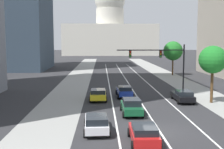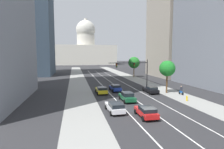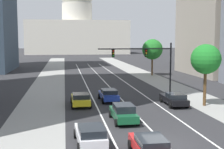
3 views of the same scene
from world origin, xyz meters
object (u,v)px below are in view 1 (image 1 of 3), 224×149
(car_blue, at_px, (124,91))
(street_tree_far_right, at_px, (173,51))
(car_green, at_px, (131,106))
(car_red, at_px, (144,133))
(street_tree_near_right, at_px, (213,60))
(car_yellow, at_px, (98,94))
(capitol_building, at_px, (110,31))
(car_white, at_px, (96,123))
(traffic_signal_mast, at_px, (162,59))
(car_black, at_px, (183,96))

(car_blue, bearing_deg, street_tree_far_right, -28.53)
(car_blue, relative_size, car_green, 0.95)
(car_red, height_order, street_tree_near_right, street_tree_near_right)
(car_yellow, bearing_deg, capitol_building, -2.73)
(car_white, height_order, car_green, car_green)
(traffic_signal_mast, xyz_separation_m, street_tree_near_right, (4.26, -7.53, 0.27))
(car_white, xyz_separation_m, car_green, (3.30, 5.59, 0.04))
(traffic_signal_mast, distance_m, street_tree_near_right, 8.65)
(car_blue, distance_m, car_white, 15.04)
(car_blue, height_order, street_tree_far_right, street_tree_far_right)
(traffic_signal_mast, relative_size, street_tree_far_right, 1.33)
(car_white, xyz_separation_m, traffic_signal_mast, (8.81, 18.18, 3.93))
(car_black, relative_size, street_tree_near_right, 0.73)
(capitol_building, bearing_deg, car_green, -90.72)
(car_blue, xyz_separation_m, car_black, (6.61, -3.39, -0.02))
(car_red, xyz_separation_m, car_white, (-3.30, 2.76, 0.01))
(traffic_signal_mast, bearing_deg, car_white, -115.86)
(car_red, relative_size, traffic_signal_mast, 0.43)
(car_yellow, bearing_deg, traffic_signal_mast, -57.91)
(car_red, xyz_separation_m, street_tree_far_right, (12.09, 41.69, 4.38))
(car_blue, xyz_separation_m, street_tree_near_right, (9.76, -4.02, 4.21))
(car_yellow, distance_m, car_green, 7.71)
(car_green, height_order, street_tree_near_right, street_tree_near_right)
(capitol_building, height_order, car_red, capitol_building)
(car_white, bearing_deg, car_black, -43.85)
(car_red, bearing_deg, car_white, 50.45)
(car_blue, relative_size, car_white, 0.96)
(car_yellow, distance_m, traffic_signal_mast, 11.18)
(capitol_building, xyz_separation_m, car_yellow, (-4.96, -125.22, -11.97))
(car_blue, bearing_deg, capitol_building, -2.81)
(street_tree_near_right, bearing_deg, capitol_building, 93.65)
(car_yellow, xyz_separation_m, street_tree_far_right, (15.40, 26.38, 4.38))
(street_tree_near_right, bearing_deg, car_green, -152.60)
(street_tree_near_right, xyz_separation_m, street_tree_far_right, (2.32, 28.28, 0.16))
(car_yellow, relative_size, car_red, 1.09)
(capitol_building, height_order, car_black, capitol_building)
(car_black, xyz_separation_m, street_tree_far_right, (5.47, 27.64, 4.39))
(car_red, bearing_deg, car_black, -24.86)
(car_yellow, height_order, traffic_signal_mast, traffic_signal_mast)
(car_green, bearing_deg, capitol_building, -1.41)
(capitol_building, relative_size, car_green, 10.85)
(car_blue, bearing_deg, car_yellow, 120.66)
(car_red, bearing_deg, car_yellow, 12.55)
(car_red, distance_m, street_tree_far_right, 43.63)
(car_white, relative_size, car_green, 0.99)
(capitol_building, distance_m, car_blue, 123.68)
(capitol_building, bearing_deg, car_blue, -90.77)
(traffic_signal_mast, distance_m, street_tree_far_right, 21.77)
(car_yellow, distance_m, car_blue, 3.93)
(car_white, height_order, street_tree_near_right, street_tree_near_right)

